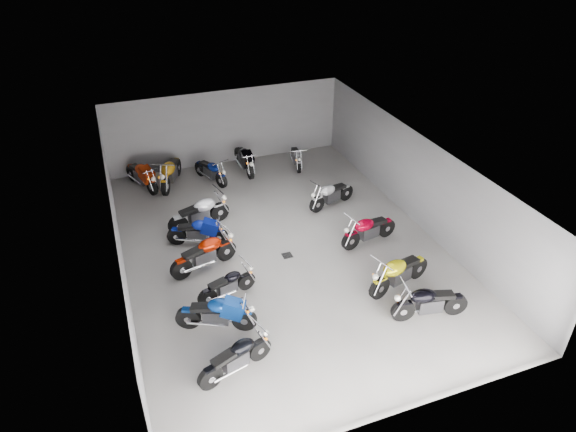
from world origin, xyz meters
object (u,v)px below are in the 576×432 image
drain_grate (287,255)px  motorcycle_right_a (429,302)px  motorcycle_right_d (368,230)px  motorcycle_left_f (200,213)px  motorcycle_back_d (244,159)px  motorcycle_right_b (399,273)px  motorcycle_back_c (211,171)px  motorcycle_right_f (331,194)px  motorcycle_left_d (204,254)px  motorcycle_left_b (217,314)px  motorcycle_left_a (236,357)px  motorcycle_back_a (142,175)px  motorcycle_back_e (296,157)px  motorcycle_left_e (198,232)px  motorcycle_left_c (228,285)px  motorcycle_back_b (171,172)px

drain_grate → motorcycle_right_a: motorcycle_right_a is taller
motorcycle_right_a → motorcycle_right_d: size_ratio=1.01×
motorcycle_left_f → motorcycle_back_d: motorcycle_left_f is taller
motorcycle_right_b → motorcycle_back_c: 9.26m
motorcycle_right_f → motorcycle_left_d: bearing=94.6°
motorcycle_left_b → motorcycle_right_b: size_ratio=0.91×
motorcycle_left_b → motorcycle_left_f: (0.64, 5.16, 0.02)m
motorcycle_left_a → motorcycle_left_b: size_ratio=0.97×
drain_grate → motorcycle_back_a: bearing=121.0°
motorcycle_left_f → motorcycle_back_e: 5.90m
motorcycle_back_c → motorcycle_back_e: size_ratio=1.05×
motorcycle_left_f → motorcycle_right_a: motorcycle_left_f is taller
motorcycle_left_a → motorcycle_right_a: size_ratio=0.92×
motorcycle_right_f → motorcycle_back_d: bearing=11.8°
drain_grate → motorcycle_left_e: motorcycle_left_e is taller
motorcycle_left_c → motorcycle_left_d: bearing=176.9°
motorcycle_left_f → motorcycle_back_b: bearing=173.9°
motorcycle_left_a → motorcycle_right_f: motorcycle_right_f is taller
motorcycle_right_f → motorcycle_back_a: 7.54m
motorcycle_left_a → drain_grate: bearing=127.3°
motorcycle_left_c → motorcycle_left_d: motorcycle_left_d is taller
motorcycle_back_c → motorcycle_left_b: bearing=54.5°
motorcycle_left_c → motorcycle_back_a: motorcycle_back_a is taller
drain_grate → motorcycle_back_a: motorcycle_back_a is taller
motorcycle_left_d → motorcycle_left_e: size_ratio=1.14×
motorcycle_back_b → motorcycle_back_c: motorcycle_back_b is taller
motorcycle_left_a → motorcycle_back_d: bearing=144.7°
motorcycle_left_c → motorcycle_back_a: size_ratio=0.84×
motorcycle_back_a → motorcycle_left_d: bearing=79.0°
motorcycle_left_f → motorcycle_back_c: bearing=147.1°
motorcycle_left_c → motorcycle_left_e: 2.93m
motorcycle_left_a → motorcycle_right_f: (5.45, 6.48, 0.01)m
motorcycle_left_d → motorcycle_left_b: bearing=-22.7°
motorcycle_right_a → motorcycle_back_a: 12.19m
motorcycle_right_b → motorcycle_back_d: bearing=-2.7°
motorcycle_right_a → motorcycle_right_d: (0.16, 3.78, -0.00)m
motorcycle_left_c → motorcycle_right_d: bearing=86.8°
motorcycle_left_d → motorcycle_left_e: bearing=159.4°
motorcycle_right_a → motorcycle_back_a: size_ratio=1.00×
motorcycle_left_b → motorcycle_back_c: 8.52m
drain_grate → motorcycle_left_d: size_ratio=0.15×
motorcycle_left_d → motorcycle_right_d: (5.41, -0.52, -0.02)m
motorcycle_right_b → motorcycle_back_c: bearing=7.2°
motorcycle_left_b → motorcycle_right_b: bearing=111.4°
motorcycle_back_c → motorcycle_back_a: bearing=-33.0°
motorcycle_right_a → motorcycle_right_b: 1.40m
motorcycle_left_b → motorcycle_back_b: (0.21, 8.60, 0.05)m
drain_grate → motorcycle_left_b: 3.83m
motorcycle_left_b → motorcycle_right_b: motorcycle_right_b is taller
motorcycle_right_b → motorcycle_right_f: motorcycle_right_b is taller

